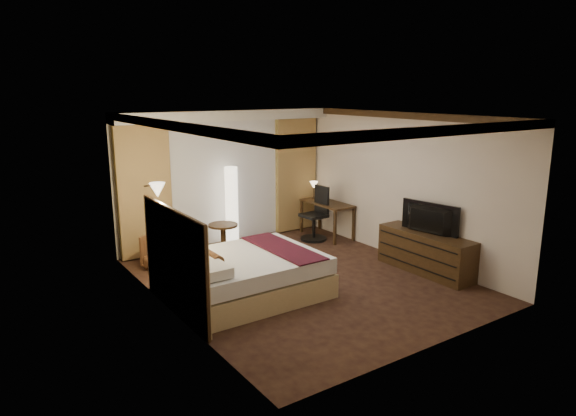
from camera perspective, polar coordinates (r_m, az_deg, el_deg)
floor at (r=8.63m, az=1.51°, el=-7.96°), size 4.50×5.50×0.01m
ceiling at (r=8.06m, az=1.62°, el=10.25°), size 4.50×5.50×0.01m
back_wall at (r=10.56m, az=-7.20°, el=3.46°), size 4.50×0.02×2.70m
left_wall at (r=7.20m, az=-13.15°, el=-1.33°), size 0.02×5.50×2.70m
right_wall at (r=9.70m, az=12.43°, el=2.40°), size 0.02×5.50×2.70m
crown_molding at (r=8.07m, az=1.62°, el=9.82°), size 4.50×5.50×0.12m
soffit at (r=10.20m, az=-6.75°, el=10.20°), size 4.50×0.50×0.20m
curtain_sheer at (r=10.50m, az=-6.98°, el=2.86°), size 2.48×0.04×2.45m
curtain_left_drape at (r=9.80m, az=-15.68°, el=1.73°), size 1.00×0.14×2.45m
curtain_right_drape at (r=11.32m, az=0.84°, el=3.70°), size 1.00×0.14×2.45m
wall_sconce at (r=7.94m, az=-14.31°, el=1.94°), size 0.24×0.24×0.24m
bed at (r=7.93m, az=-4.66°, el=-7.44°), size 2.22×1.73×0.65m
headboard at (r=7.34m, az=-12.39°, el=-5.91°), size 0.12×2.03×1.50m
armchair at (r=9.30m, az=-13.27°, el=-4.48°), size 0.89×0.90×0.70m
side_table at (r=9.84m, az=-7.18°, el=-3.51°), size 0.56×0.56×0.61m
floor_lamp at (r=10.30m, az=-6.27°, el=0.18°), size 0.34×0.34×1.62m
desk at (r=11.00m, az=4.34°, el=-1.28°), size 0.55×1.25×0.75m
desk_lamp at (r=11.25m, az=2.88°, el=1.91°), size 0.18×0.18×0.34m
office_chair at (r=10.68m, az=2.88°, el=-0.62°), size 0.57×0.57×1.14m
dresser at (r=9.19m, az=15.04°, el=-4.78°), size 0.50×1.79×0.70m
television at (r=8.99m, az=15.16°, el=-0.83°), size 0.79×1.16×0.14m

